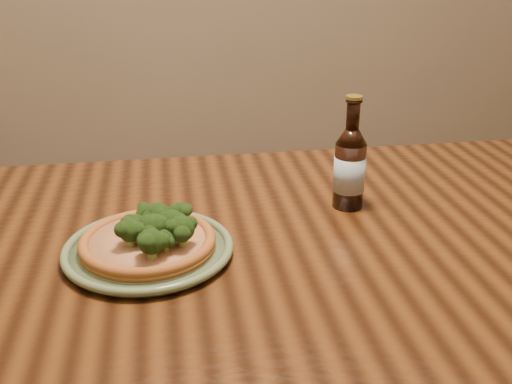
{
  "coord_description": "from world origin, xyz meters",
  "views": [
    {
      "loc": [
        -0.27,
        -0.76,
        1.23
      ],
      "look_at": [
        -0.12,
        0.17,
        0.82
      ],
      "focal_mm": 42.0,
      "sensor_mm": 36.0,
      "label": 1
    }
  ],
  "objects": [
    {
      "name": "pizza",
      "position": [
        -0.3,
        0.1,
        0.78
      ],
      "size": [
        0.22,
        0.22,
        0.07
      ],
      "rotation": [
        0.0,
        0.0,
        -0.28
      ],
      "color": "#975422",
      "rests_on": "plate"
    },
    {
      "name": "plate",
      "position": [
        -0.31,
        0.1,
        0.76
      ],
      "size": [
        0.27,
        0.27,
        0.02
      ],
      "rotation": [
        0.0,
        0.0,
        0.25
      ],
      "color": "#5B6D4B",
      "rests_on": "table"
    },
    {
      "name": "beer_bottle",
      "position": [
        0.07,
        0.23,
        0.83
      ],
      "size": [
        0.06,
        0.06,
        0.21
      ],
      "rotation": [
        0.0,
        0.0,
        0.0
      ],
      "color": "black",
      "rests_on": "table"
    },
    {
      "name": "table",
      "position": [
        0.0,
        0.1,
        0.66
      ],
      "size": [
        1.6,
        0.9,
        0.75
      ],
      "color": "#43230E",
      "rests_on": "ground"
    }
  ]
}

